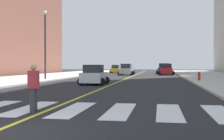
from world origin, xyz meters
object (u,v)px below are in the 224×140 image
(car_white_sixth, at_px, (94,75))
(pedestrian_crossing, at_px, (33,86))
(car_yellow_third, at_px, (116,69))
(car_green_fourth, at_px, (165,69))
(car_silver_second, at_px, (126,70))
(fire_hydrant, at_px, (199,76))
(car_blue_nearest, at_px, (164,69))
(car_red_fifth, at_px, (167,70))
(street_lamp, at_px, (45,39))

(car_white_sixth, xyz_separation_m, pedestrian_crossing, (1.19, -14.86, 0.14))
(car_yellow_third, distance_m, car_green_fourth, 10.74)
(car_green_fourth, relative_size, car_white_sixth, 1.16)
(car_silver_second, xyz_separation_m, pedestrian_crossing, (1.14, -39.43, 0.05))
(car_silver_second, xyz_separation_m, fire_hydrant, (9.72, -18.72, -0.33))
(car_blue_nearest, relative_size, car_red_fifth, 1.04)
(car_silver_second, distance_m, street_lamp, 20.34)
(car_red_fifth, bearing_deg, car_yellow_third, -43.87)
(car_yellow_third, relative_size, car_red_fifth, 0.87)
(car_yellow_third, height_order, fire_hydrant, car_yellow_third)
(car_yellow_third, bearing_deg, street_lamp, -96.81)
(car_blue_nearest, distance_m, fire_hydrant, 26.22)
(car_silver_second, xyz_separation_m, car_green_fourth, (6.78, 14.36, 0.03))
(car_yellow_third, bearing_deg, car_silver_second, -74.21)
(car_red_fifth, relative_size, car_white_sixth, 1.15)
(car_silver_second, xyz_separation_m, street_lamp, (-7.05, -18.70, 3.75))
(fire_hydrant, bearing_deg, car_blue_nearest, 97.08)
(car_yellow_third, bearing_deg, car_blue_nearest, -28.81)
(car_green_fourth, distance_m, fire_hydrant, 33.22)
(car_red_fifth, xyz_separation_m, car_white_sixth, (-6.95, -25.96, -0.12))
(car_yellow_third, relative_size, pedestrian_crossing, 2.28)
(car_red_fifth, xyz_separation_m, pedestrian_crossing, (-5.76, -40.83, 0.03))
(car_white_sixth, height_order, fire_hydrant, car_white_sixth)
(car_white_sixth, relative_size, street_lamp, 0.51)
(car_red_fifth, xyz_separation_m, street_lamp, (-13.95, -20.09, 3.73))
(car_green_fourth, height_order, pedestrian_crossing, car_green_fourth)
(car_silver_second, relative_size, car_red_fifth, 0.97)
(fire_hydrant, distance_m, street_lamp, 17.26)
(car_white_sixth, xyz_separation_m, fire_hydrant, (9.77, 5.85, -0.24))
(car_silver_second, bearing_deg, car_green_fourth, 65.93)
(pedestrian_crossing, distance_m, fire_hydrant, 22.42)
(car_white_sixth, relative_size, pedestrian_crossing, 2.26)
(car_yellow_third, height_order, car_red_fifth, car_red_fifth)
(car_green_fourth, bearing_deg, car_red_fifth, 91.82)
(car_blue_nearest, bearing_deg, car_yellow_third, -25.24)
(car_yellow_third, xyz_separation_m, pedestrian_crossing, (4.97, -52.18, 0.14))
(car_blue_nearest, distance_m, car_silver_second, 9.76)
(car_silver_second, relative_size, pedestrian_crossing, 2.53)
(car_green_fourth, xyz_separation_m, fire_hydrant, (2.94, -33.08, -0.37))
(car_blue_nearest, relative_size, car_green_fourth, 1.03)
(car_yellow_third, distance_m, fire_hydrant, 34.27)
(car_silver_second, height_order, car_red_fifth, car_red_fifth)
(car_blue_nearest, relative_size, pedestrian_crossing, 2.71)
(car_green_fourth, xyz_separation_m, car_white_sixth, (-6.83, -38.93, -0.13))
(car_silver_second, bearing_deg, car_red_fifth, 12.60)
(car_blue_nearest, relative_size, fire_hydrant, 5.30)
(car_blue_nearest, xyz_separation_m, street_lamp, (-13.54, -26.00, 3.70))
(car_blue_nearest, bearing_deg, car_green_fourth, -89.76)
(street_lamp, bearing_deg, car_blue_nearest, 62.49)
(car_blue_nearest, xyz_separation_m, fire_hydrant, (3.23, -26.02, -0.39))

